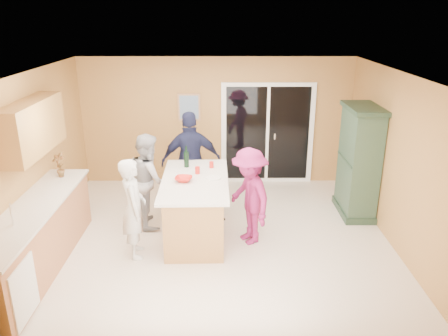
{
  "coord_description": "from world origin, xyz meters",
  "views": [
    {
      "loc": [
        0.13,
        -6.22,
        3.42
      ],
      "look_at": [
        0.15,
        0.1,
        1.15
      ],
      "focal_mm": 35.0,
      "sensor_mm": 36.0,
      "label": 1
    }
  ],
  "objects_px": {
    "woman_white": "(134,208)",
    "woman_grey": "(149,180)",
    "kitchen_island": "(196,210)",
    "green_hutch": "(359,163)",
    "woman_magenta": "(249,196)",
    "woman_navy": "(191,162)"
  },
  "relations": [
    {
      "from": "woman_white",
      "to": "woman_grey",
      "type": "relative_size",
      "value": 0.95
    },
    {
      "from": "kitchen_island",
      "to": "woman_white",
      "type": "height_order",
      "value": "woman_white"
    },
    {
      "from": "green_hutch",
      "to": "woman_magenta",
      "type": "relative_size",
      "value": 1.28
    },
    {
      "from": "woman_navy",
      "to": "kitchen_island",
      "type": "bearing_deg",
      "value": 87.99
    },
    {
      "from": "green_hutch",
      "to": "woman_white",
      "type": "xyz_separation_m",
      "value": [
        -3.64,
        -1.43,
        -0.2
      ]
    },
    {
      "from": "woman_magenta",
      "to": "kitchen_island",
      "type": "bearing_deg",
      "value": -125.52
    },
    {
      "from": "kitchen_island",
      "to": "woman_grey",
      "type": "height_order",
      "value": "woman_grey"
    },
    {
      "from": "woman_white",
      "to": "green_hutch",
      "type": "bearing_deg",
      "value": -82.08
    },
    {
      "from": "woman_white",
      "to": "woman_magenta",
      "type": "bearing_deg",
      "value": -89.96
    },
    {
      "from": "kitchen_island",
      "to": "woman_magenta",
      "type": "height_order",
      "value": "woman_magenta"
    },
    {
      "from": "woman_white",
      "to": "woman_grey",
      "type": "xyz_separation_m",
      "value": [
        0.06,
        1.02,
        0.04
      ]
    },
    {
      "from": "kitchen_island",
      "to": "woman_grey",
      "type": "bearing_deg",
      "value": 148.54
    },
    {
      "from": "woman_navy",
      "to": "woman_magenta",
      "type": "relative_size",
      "value": 1.19
    },
    {
      "from": "kitchen_island",
      "to": "woman_grey",
      "type": "relative_size",
      "value": 1.2
    },
    {
      "from": "woman_grey",
      "to": "woman_magenta",
      "type": "bearing_deg",
      "value": -128.78
    },
    {
      "from": "woman_grey",
      "to": "woman_magenta",
      "type": "xyz_separation_m",
      "value": [
        1.63,
        -0.62,
        -0.03
      ]
    },
    {
      "from": "kitchen_island",
      "to": "green_hutch",
      "type": "distance_m",
      "value": 2.96
    },
    {
      "from": "kitchen_island",
      "to": "woman_white",
      "type": "relative_size",
      "value": 1.26
    },
    {
      "from": "green_hutch",
      "to": "woman_white",
      "type": "height_order",
      "value": "green_hutch"
    },
    {
      "from": "kitchen_island",
      "to": "woman_navy",
      "type": "bearing_deg",
      "value": 95.9
    },
    {
      "from": "kitchen_island",
      "to": "woman_grey",
      "type": "xyz_separation_m",
      "value": [
        -0.79,
        0.46,
        0.33
      ]
    },
    {
      "from": "woman_white",
      "to": "woman_magenta",
      "type": "distance_m",
      "value": 1.74
    }
  ]
}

